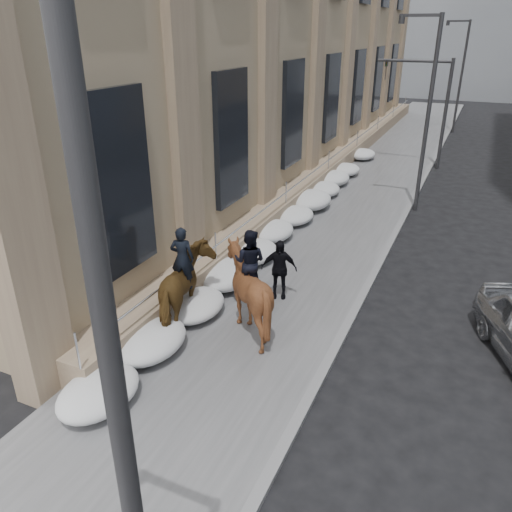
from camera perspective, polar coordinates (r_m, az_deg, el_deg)
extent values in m
plane|color=black|center=(12.27, -5.99, -12.96)|extent=(140.00, 140.00, 0.00)
cube|color=#525254|center=(20.39, 8.08, 3.10)|extent=(5.00, 80.00, 0.12)
cube|color=slate|center=(19.89, 15.31, 1.89)|extent=(0.24, 80.00, 0.12)
cube|color=#846C55|center=(30.07, 9.59, 10.82)|extent=(1.10, 44.00, 0.90)
cylinder|color=silver|center=(29.76, 10.57, 12.39)|extent=(0.06, 42.00, 0.06)
cube|color=#846C55|center=(19.96, 0.85, 26.48)|extent=(0.70, 1.20, 16.20)
cube|color=black|center=(22.94, 4.25, 15.91)|extent=(0.20, 2.20, 4.50)
cube|color=gray|center=(81.10, 18.19, 25.36)|extent=(24.00, 12.00, 20.00)
cylinder|color=#2D2D30|center=(4.70, -14.38, -23.76)|extent=(0.18, 0.18, 8.00)
cylinder|color=#2D2D30|center=(22.67, 19.02, 14.58)|extent=(0.18, 0.18, 8.00)
cube|color=#2D2D30|center=(22.50, 18.30, 24.66)|extent=(1.60, 0.15, 0.12)
cylinder|color=#2D2D30|center=(22.60, 16.33, 24.50)|extent=(0.24, 0.24, 0.30)
cylinder|color=#2D2D30|center=(42.49, 22.39, 18.26)|extent=(0.18, 0.18, 8.00)
cube|color=#2D2D30|center=(42.40, 22.14, 23.62)|extent=(1.60, 0.15, 0.12)
cylinder|color=#2D2D30|center=(42.46, 21.09, 23.57)|extent=(0.24, 0.24, 0.30)
cylinder|color=#2D2D30|center=(30.69, 20.78, 14.77)|extent=(0.20, 0.20, 6.00)
cylinder|color=#2D2D30|center=(30.62, 17.67, 20.48)|extent=(4.00, 0.16, 0.16)
imported|color=black|center=(30.89, 14.64, 19.90)|extent=(0.18, 0.22, 1.10)
ellipsoid|color=silver|center=(12.68, -11.85, -9.47)|extent=(1.50, 2.10, 0.68)
ellipsoid|color=silver|center=(15.57, -3.24, -2.05)|extent=(1.60, 2.20, 0.72)
ellipsoid|color=silver|center=(18.93, 2.04, 2.86)|extent=(1.40, 2.00, 0.64)
ellipsoid|color=silver|center=(22.41, 6.33, 6.39)|extent=(1.70, 2.30, 0.76)
ellipsoid|color=silver|center=(26.12, 8.93, 8.78)|extent=(1.50, 2.10, 0.66)
imported|color=#4D3517|center=(13.30, -7.95, -3.83)|extent=(1.76, 2.71, 2.11)
imported|color=black|center=(13.05, -7.81, -0.46)|extent=(0.72, 0.57, 1.72)
imported|color=#4D2A16|center=(12.92, -0.97, -4.06)|extent=(2.03, 2.24, 2.28)
imported|color=black|center=(12.68, -0.70, -0.63)|extent=(0.90, 0.73, 1.72)
imported|color=black|center=(14.62, 2.63, -1.49)|extent=(1.15, 0.77, 1.81)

